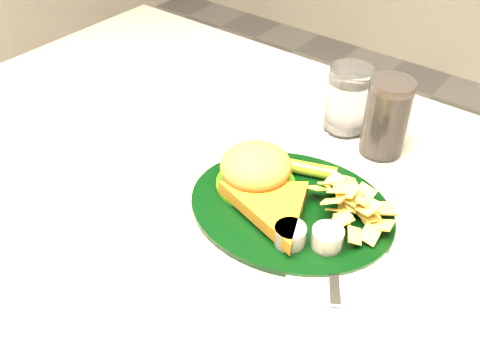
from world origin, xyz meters
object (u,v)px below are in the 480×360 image
object	(u,v)px
dinner_plate	(292,193)
water_glass	(348,99)
cola_glass	(386,118)
table	(236,337)
fork_napkin	(337,256)

from	to	relation	value
dinner_plate	water_glass	world-z (taller)	water_glass
dinner_plate	cola_glass	world-z (taller)	cola_glass
table	dinner_plate	xyz separation A→B (m)	(0.09, 0.00, 0.41)
dinner_plate	water_glass	distance (m)	0.23
cola_glass	fork_napkin	size ratio (longest dim) A/B	0.70
fork_napkin	water_glass	bearing A→B (deg)	84.83
water_glass	cola_glass	size ratio (longest dim) A/B	0.89
water_glass	cola_glass	world-z (taller)	cola_glass
water_glass	dinner_plate	bearing A→B (deg)	-79.10
cola_glass	fork_napkin	xyz separation A→B (m)	(0.06, -0.24, -0.05)
table	dinner_plate	distance (m)	0.42
water_glass	fork_napkin	xyz separation A→B (m)	(0.14, -0.26, -0.05)
cola_glass	dinner_plate	bearing A→B (deg)	-99.39
table	fork_napkin	world-z (taller)	fork_napkin
dinner_plate	table	bearing A→B (deg)	171.97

